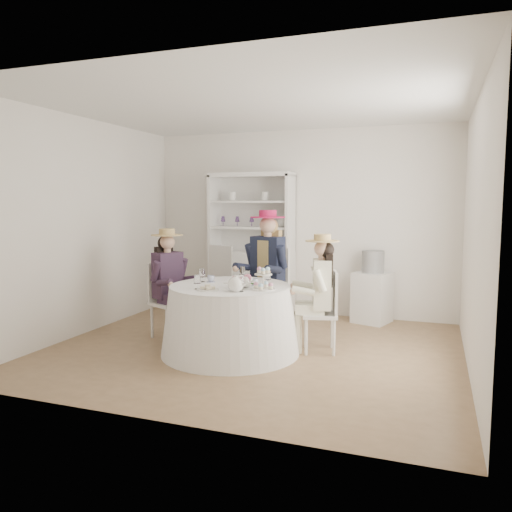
% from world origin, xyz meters
% --- Properties ---
extents(ground, '(4.50, 4.50, 0.00)m').
position_xyz_m(ground, '(0.00, 0.00, 0.00)').
color(ground, brown).
rests_on(ground, ground).
extents(ceiling, '(4.50, 4.50, 0.00)m').
position_xyz_m(ceiling, '(0.00, 0.00, 2.70)').
color(ceiling, white).
rests_on(ceiling, wall_back).
extents(wall_back, '(4.50, 0.00, 4.50)m').
position_xyz_m(wall_back, '(0.00, 2.00, 1.35)').
color(wall_back, white).
rests_on(wall_back, ground).
extents(wall_front, '(4.50, 0.00, 4.50)m').
position_xyz_m(wall_front, '(0.00, -2.00, 1.35)').
color(wall_front, white).
rests_on(wall_front, ground).
extents(wall_left, '(0.00, 4.50, 4.50)m').
position_xyz_m(wall_left, '(-2.25, 0.00, 1.35)').
color(wall_left, white).
rests_on(wall_left, ground).
extents(wall_right, '(0.00, 4.50, 4.50)m').
position_xyz_m(wall_right, '(2.25, 0.00, 1.35)').
color(wall_right, white).
rests_on(wall_right, ground).
extents(tea_table, '(1.51, 1.51, 0.76)m').
position_xyz_m(tea_table, '(-0.19, -0.22, 0.38)').
color(tea_table, white).
rests_on(tea_table, ground).
extents(hutch, '(1.28, 0.60, 2.08)m').
position_xyz_m(hutch, '(-0.66, 1.77, 0.74)').
color(hutch, silver).
rests_on(hutch, ground).
extents(side_table, '(0.56, 0.56, 0.69)m').
position_xyz_m(side_table, '(1.11, 1.75, 0.35)').
color(side_table, silver).
rests_on(side_table, ground).
extents(hatbox, '(0.36, 0.36, 0.30)m').
position_xyz_m(hatbox, '(1.11, 1.75, 0.84)').
color(hatbox, black).
rests_on(hatbox, side_table).
extents(guest_left, '(0.56, 0.51, 1.34)m').
position_xyz_m(guest_left, '(-1.12, 0.09, 0.75)').
color(guest_left, silver).
rests_on(guest_left, ground).
extents(guest_mid, '(0.59, 0.62, 1.56)m').
position_xyz_m(guest_mid, '(-0.10, 0.76, 0.88)').
color(guest_mid, silver).
rests_on(guest_mid, ground).
extents(guest_right, '(0.53, 0.49, 1.31)m').
position_xyz_m(guest_right, '(0.72, 0.16, 0.74)').
color(guest_right, silver).
rests_on(guest_right, ground).
extents(spare_chair, '(0.53, 0.53, 1.05)m').
position_xyz_m(spare_chair, '(-0.90, 1.33, 0.56)').
color(spare_chair, silver).
rests_on(spare_chair, ground).
extents(teacup_a, '(0.11, 0.11, 0.07)m').
position_xyz_m(teacup_a, '(-0.47, -0.10, 0.79)').
color(teacup_a, white).
rests_on(teacup_a, tea_table).
extents(teacup_b, '(0.08, 0.08, 0.06)m').
position_xyz_m(teacup_b, '(-0.10, 0.07, 0.79)').
color(teacup_b, white).
rests_on(teacup_b, tea_table).
extents(teacup_c, '(0.10, 0.10, 0.07)m').
position_xyz_m(teacup_c, '(0.07, -0.15, 0.79)').
color(teacup_c, white).
rests_on(teacup_c, tea_table).
extents(flower_bowl, '(0.28, 0.28, 0.05)m').
position_xyz_m(flower_bowl, '(-0.00, -0.27, 0.78)').
color(flower_bowl, white).
rests_on(flower_bowl, tea_table).
extents(flower_arrangement, '(0.20, 0.20, 0.07)m').
position_xyz_m(flower_arrangement, '(0.01, -0.32, 0.85)').
color(flower_arrangement, '#D26989').
rests_on(flower_arrangement, tea_table).
extents(table_teapot, '(0.23, 0.16, 0.17)m').
position_xyz_m(table_teapot, '(0.02, -0.55, 0.83)').
color(table_teapot, white).
rests_on(table_teapot, tea_table).
extents(sandwich_plate, '(0.23, 0.23, 0.05)m').
position_xyz_m(sandwich_plate, '(-0.28, -0.57, 0.77)').
color(sandwich_plate, white).
rests_on(sandwich_plate, tea_table).
extents(cupcake_stand, '(0.24, 0.24, 0.23)m').
position_xyz_m(cupcake_stand, '(0.24, -0.36, 0.84)').
color(cupcake_stand, white).
rests_on(cupcake_stand, tea_table).
extents(stemware_set, '(0.85, 0.82, 0.15)m').
position_xyz_m(stemware_set, '(-0.19, -0.22, 0.83)').
color(stemware_set, white).
rests_on(stemware_set, tea_table).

